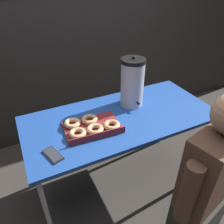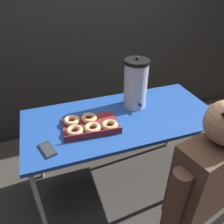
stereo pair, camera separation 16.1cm
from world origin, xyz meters
TOP-DOWN VIEW (x-y plane):
  - ground_plane at (0.00, 0.00)m, footprint 12.00×12.00m
  - back_wall at (0.00, 1.02)m, footprint 6.00×0.11m
  - folding_table at (0.00, 0.00)m, footprint 1.47×0.69m
  - donut_box at (-0.27, -0.05)m, footprint 0.41×0.30m
  - coffee_urn at (0.16, 0.12)m, footprint 0.19×0.21m
  - cell_phone at (-0.57, -0.19)m, footprint 0.11×0.16m
  - person_seated at (0.26, -0.67)m, footprint 0.58×0.32m

SIDE VIEW (x-z plane):
  - ground_plane at x=0.00m, z-range 0.00..0.00m
  - person_seated at x=0.26m, z-range -0.03..1.18m
  - folding_table at x=0.00m, z-range 0.33..1.08m
  - cell_phone at x=-0.57m, z-range 0.75..0.76m
  - donut_box at x=-0.27m, z-range 0.75..0.80m
  - coffee_urn at x=0.16m, z-range 0.74..1.15m
  - back_wall at x=0.00m, z-range 0.00..2.83m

